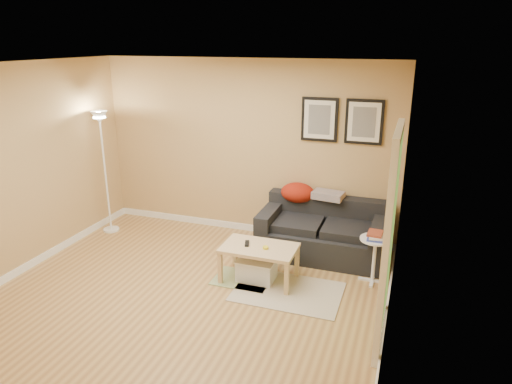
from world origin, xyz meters
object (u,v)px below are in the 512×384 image
book_stack (376,235)px  coffee_table (259,263)px  sofa (323,230)px  storage_bin (256,270)px  side_table (374,260)px  floor_lamp (106,176)px

book_stack → coffee_table: bearing=178.4°
sofa → coffee_table: size_ratio=1.88×
sofa → book_stack: sofa is taller
storage_bin → book_stack: book_stack is taller
coffee_table → book_stack: 1.45m
coffee_table → sofa: bearing=73.0°
storage_bin → side_table: side_table is taller
storage_bin → floor_lamp: size_ratio=0.25×
storage_bin → sofa: bearing=57.4°
storage_bin → book_stack: 1.50m
storage_bin → floor_lamp: bearing=164.6°
storage_bin → side_table: bearing=17.8°
sofa → coffee_table: sofa is taller
coffee_table → side_table: (1.33, 0.42, 0.06)m
coffee_table → floor_lamp: size_ratio=0.48×
side_table → storage_bin: bearing=-162.2°
side_table → coffee_table: bearing=-162.5°
coffee_table → storage_bin: 0.09m
sofa → coffee_table: bearing=-121.8°
side_table → book_stack: (-0.00, -0.00, 0.33)m
sofa → side_table: bearing=-35.9°
book_stack → floor_lamp: (-4.02, 0.30, 0.27)m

